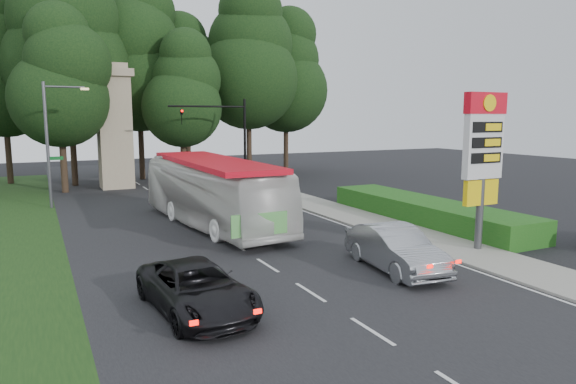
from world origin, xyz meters
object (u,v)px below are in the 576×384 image
transit_bus (213,193)px  sedan_silver (395,249)px  gas_station_pylon (483,149)px  traffic_signal_mast (229,132)px  streetlight_signs (51,139)px  suv_charcoal (197,288)px  monument (114,126)px

transit_bus → sedan_silver: size_ratio=2.51×
gas_station_pylon → transit_bus: 13.64m
gas_station_pylon → traffic_signal_mast: size_ratio=0.95×
streetlight_signs → suv_charcoal: bearing=-81.7°
monument → transit_bus: monument is taller
gas_station_pylon → monument: bearing=111.8°
transit_bus → monument: bearing=91.9°
suv_charcoal → sedan_silver: bearing=0.5°
gas_station_pylon → streetlight_signs: size_ratio=0.86×
gas_station_pylon → suv_charcoal: gas_station_pylon is taller
gas_station_pylon → sedan_silver: gas_station_pylon is taller
traffic_signal_mast → streetlight_signs: bearing=-171.1°
gas_station_pylon → streetlight_signs: bearing=129.0°
sedan_silver → gas_station_pylon: bearing=14.1°
gas_station_pylon → streetlight_signs: streetlight_signs is taller
streetlight_signs → transit_bus: bearing=-53.2°
transit_bus → sedan_silver: (3.72, -10.77, -0.95)m
gas_station_pylon → transit_bus: gas_station_pylon is taller
streetlight_signs → sedan_silver: size_ratio=1.55×
transit_bus → sedan_silver: bearing=-76.7°
streetlight_signs → transit_bus: size_ratio=0.62×
monument → suv_charcoal: bearing=-93.6°
traffic_signal_mast → streetlight_signs: (-12.67, -1.99, -0.23)m
gas_station_pylon → traffic_signal_mast: traffic_signal_mast is taller
streetlight_signs → monument: bearing=58.0°
streetlight_signs → suv_charcoal: 21.98m
transit_bus → sedan_silver: transit_bus is taller
traffic_signal_mast → streetlight_signs: 12.83m
streetlight_signs → sedan_silver: bearing=-61.7°
suv_charcoal → monument: bearing=81.5°
traffic_signal_mast → transit_bus: traffic_signal_mast is taller
traffic_signal_mast → sedan_silver: traffic_signal_mast is taller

